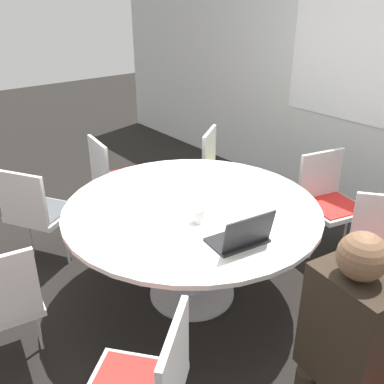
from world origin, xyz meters
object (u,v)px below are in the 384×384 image
object	(u,v)px
chair_2	(329,197)
laptop	(242,236)
chair_5	(36,208)
chair_3	(222,167)
person_0	(344,336)
coffee_cup	(198,216)
chair_4	(114,175)

from	to	relation	value
chair_2	laptop	world-z (taller)	laptop
chair_5	chair_3	bearing A→B (deg)	50.48
person_0	laptop	distance (m)	0.77
chair_2	coffee_cup	xyz separation A→B (m)	(-0.04, -1.35, 0.27)
chair_3	chair_2	bearing A→B (deg)	68.58
chair_5	laptop	bearing A→B (deg)	-9.49
chair_2	coffee_cup	world-z (taller)	chair_2
chair_4	chair_5	xyz separation A→B (m)	(0.20, -0.79, 0.00)
chair_2	chair_3	distance (m)	1.05
laptop	coffee_cup	distance (m)	0.36
chair_3	person_0	bearing A→B (deg)	24.80
chair_2	chair_4	world-z (taller)	same
chair_4	laptop	world-z (taller)	laptop
chair_3	person_0	world-z (taller)	person_0
coffee_cup	chair_2	bearing A→B (deg)	88.13
chair_5	person_0	bearing A→B (deg)	-18.80
chair_5	coffee_cup	world-z (taller)	chair_5
chair_3	coffee_cup	size ratio (longest dim) A/B	9.64
chair_4	chair_5	distance (m)	0.82
person_0	coffee_cup	bearing A→B (deg)	3.18
chair_5	person_0	distance (m)	2.41
person_0	coffee_cup	world-z (taller)	person_0
chair_2	laptop	xyz separation A→B (m)	(0.31, -1.32, 0.28)
chair_2	coffee_cup	distance (m)	1.37
chair_3	chair_5	xyz separation A→B (m)	(-0.28, -1.69, 0.00)
chair_5	laptop	distance (m)	1.74
chair_4	chair_3	bearing A→B (deg)	69.41
person_0	laptop	xyz separation A→B (m)	(-0.75, 0.13, 0.08)
chair_4	chair_2	bearing A→B (deg)	44.92
chair_4	chair_5	bearing A→B (deg)	-67.99
coffee_cup	chair_5	bearing A→B (deg)	-154.90
coffee_cup	person_0	bearing A→B (deg)	-5.61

